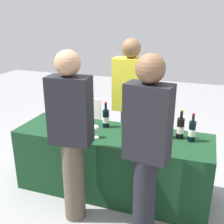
{
  "coord_description": "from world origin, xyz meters",
  "views": [
    {
      "loc": [
        0.92,
        -2.64,
        1.99
      ],
      "look_at": [
        0.0,
        0.0,
        1.0
      ],
      "focal_mm": 43.94,
      "sensor_mm": 36.0,
      "label": 1
    }
  ],
  "objects": [
    {
      "name": "wine_bottle_6",
      "position": [
        0.85,
        0.08,
        0.86
      ],
      "size": [
        0.07,
        0.07,
        0.31
      ],
      "color": "black",
      "rests_on": "tasting_table"
    },
    {
      "name": "guest_0",
      "position": [
        -0.21,
        -0.55,
        0.94
      ],
      "size": [
        0.4,
        0.25,
        1.72
      ],
      "rotation": [
        0.0,
        0.0,
        0.09
      ],
      "color": "brown",
      "rests_on": "ground_plane"
    },
    {
      "name": "wine_bottle_4",
      "position": [
        0.57,
        0.07,
        0.86
      ],
      "size": [
        0.08,
        0.08,
        0.31
      ],
      "color": "black",
      "rests_on": "tasting_table"
    },
    {
      "name": "wine_glass_0",
      "position": [
        -0.72,
        -0.1,
        0.86
      ],
      "size": [
        0.07,
        0.07,
        0.15
      ],
      "color": "silver",
      "rests_on": "tasting_table"
    },
    {
      "name": "wine_glass_1",
      "position": [
        -0.63,
        -0.1,
        0.86
      ],
      "size": [
        0.07,
        0.07,
        0.15
      ],
      "color": "silver",
      "rests_on": "tasting_table"
    },
    {
      "name": "wine_bottle_2",
      "position": [
        -0.13,
        0.15,
        0.86
      ],
      "size": [
        0.08,
        0.08,
        0.3
      ],
      "color": "black",
      "rests_on": "tasting_table"
    },
    {
      "name": "ground_plane",
      "position": [
        0.0,
        0.0,
        0.0
      ],
      "size": [
        12.0,
        12.0,
        0.0
      ],
      "primitive_type": "plane",
      "color": "gray"
    },
    {
      "name": "wine_bottle_0",
      "position": [
        -0.81,
        0.18,
        0.87
      ],
      "size": [
        0.07,
        0.07,
        0.32
      ],
      "color": "black",
      "rests_on": "tasting_table"
    },
    {
      "name": "guest_1",
      "position": [
        0.52,
        -0.62,
        0.96
      ],
      "size": [
        0.39,
        0.25,
        1.73
      ],
      "rotation": [
        0.0,
        0.0,
        -0.13
      ],
      "color": "black",
      "rests_on": "ground_plane"
    },
    {
      "name": "wine_glass_2",
      "position": [
        -0.12,
        -0.16,
        0.85
      ],
      "size": [
        0.07,
        0.07,
        0.15
      ],
      "color": "silver",
      "rests_on": "tasting_table"
    },
    {
      "name": "wine_bottle_1",
      "position": [
        -0.42,
        0.09,
        0.87
      ],
      "size": [
        0.07,
        0.07,
        0.33
      ],
      "color": "black",
      "rests_on": "tasting_table"
    },
    {
      "name": "menu_board",
      "position": [
        -0.78,
        0.93,
        0.42
      ],
      "size": [
        0.59,
        0.11,
        0.84
      ],
      "primitive_type": "cube",
      "rotation": [
        0.0,
        0.0,
        -0.13
      ],
      "color": "white",
      "rests_on": "ground_plane"
    },
    {
      "name": "wine_glass_3",
      "position": [
        0.33,
        -0.1,
        0.86
      ],
      "size": [
        0.07,
        0.07,
        0.15
      ],
      "color": "silver",
      "rests_on": "tasting_table"
    },
    {
      "name": "wine_bottle_3",
      "position": [
        0.11,
        0.15,
        0.86
      ],
      "size": [
        0.07,
        0.07,
        0.3
      ],
      "color": "black",
      "rests_on": "tasting_table"
    },
    {
      "name": "server_pouring",
      "position": [
        0.05,
        0.54,
        0.95
      ],
      "size": [
        0.43,
        0.25,
        1.74
      ],
      "rotation": [
        0.0,
        0.0,
        3.2
      ],
      "color": "#3F3351",
      "rests_on": "ground_plane"
    },
    {
      "name": "wine_bottle_5",
      "position": [
        0.73,
        0.11,
        0.86
      ],
      "size": [
        0.08,
        0.08,
        0.32
      ],
      "color": "black",
      "rests_on": "tasting_table"
    },
    {
      "name": "tasting_table",
      "position": [
        0.0,
        0.0,
        0.37
      ],
      "size": [
        2.2,
        0.68,
        0.75
      ],
      "primitive_type": "cube",
      "color": "#14381E",
      "rests_on": "ground_plane"
    }
  ]
}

